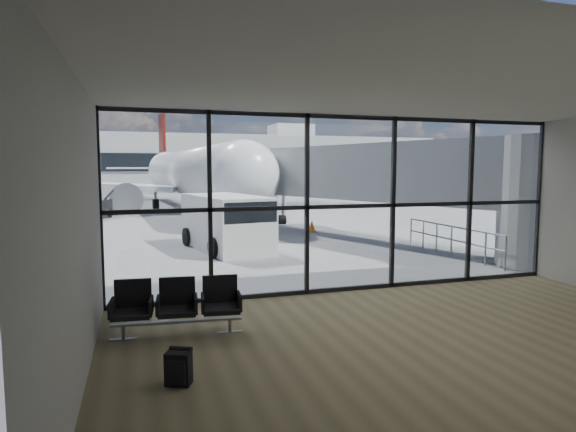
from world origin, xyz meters
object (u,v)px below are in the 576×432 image
airliner (188,174)px  service_van (227,222)px  seating_row (177,304)px  belt_loader (91,208)px  backpack (178,368)px

airliner → service_van: 20.36m
seating_row → belt_loader: 23.50m
backpack → service_van: (2.77, 11.54, 0.82)m
backpack → service_van: 11.89m
seating_row → service_van: (2.61, 9.27, 0.49)m
airliner → service_van: bearing=-96.1°
airliner → backpack: bearing=-100.5°
airliner → belt_loader: 9.42m
belt_loader → service_van: bearing=-47.7°
belt_loader → backpack: bearing=-63.9°
belt_loader → airliner: bearing=62.0°
backpack → belt_loader: size_ratio=0.12×
airliner → belt_loader: (-6.67, -6.32, -2.10)m
seating_row → backpack: (-0.17, -2.27, -0.33)m
airliner → belt_loader: size_ratio=7.72×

